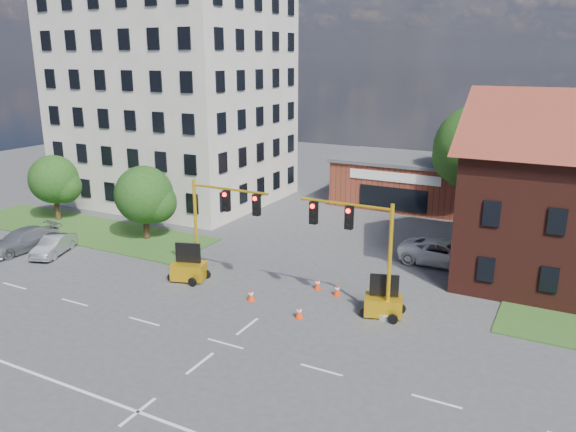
% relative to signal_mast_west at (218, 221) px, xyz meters
% --- Properties ---
extents(ground, '(120.00, 120.00, 0.00)m').
position_rel_signal_mast_west_xyz_m(ground, '(4.36, -6.00, -3.92)').
color(ground, '#464648').
rests_on(ground, ground).
extents(grass_verge_nw, '(22.00, 6.00, 0.08)m').
position_rel_signal_mast_west_xyz_m(grass_verge_nw, '(-15.64, 4.00, -3.88)').
color(grass_verge_nw, '#305720').
rests_on(grass_verge_nw, ground).
extents(lane_markings, '(60.00, 36.00, 0.01)m').
position_rel_signal_mast_west_xyz_m(lane_markings, '(4.36, -9.00, -3.91)').
color(lane_markings, white).
rests_on(lane_markings, ground).
extents(office_block, '(18.40, 15.40, 20.60)m').
position_rel_signal_mast_west_xyz_m(office_block, '(-15.64, 15.91, 6.39)').
color(office_block, beige).
rests_on(office_block, ground).
extents(brick_shop, '(12.40, 8.40, 4.30)m').
position_rel_signal_mast_west_xyz_m(brick_shop, '(4.36, 23.99, -1.76)').
color(brick_shop, brown).
rests_on(brick_shop, ground).
extents(tree_large, '(7.47, 7.12, 9.52)m').
position_rel_signal_mast_west_xyz_m(tree_large, '(11.22, 21.08, 1.79)').
color(tree_large, '#341F13').
rests_on(tree_large, ground).
extents(tree_nw_front, '(4.47, 4.26, 5.55)m').
position_rel_signal_mast_west_xyz_m(tree_nw_front, '(-9.43, 4.58, -0.65)').
color(tree_nw_front, '#341F13').
rests_on(tree_nw_front, ground).
extents(tree_nw_rear, '(4.16, 3.96, 5.45)m').
position_rel_signal_mast_west_xyz_m(tree_nw_rear, '(-19.44, 5.08, -0.60)').
color(tree_nw_rear, '#341F13').
rests_on(tree_nw_rear, ground).
extents(signal_mast_west, '(5.30, 0.60, 6.20)m').
position_rel_signal_mast_west_xyz_m(signal_mast_west, '(0.00, 0.00, 0.00)').
color(signal_mast_west, gray).
rests_on(signal_mast_west, ground).
extents(signal_mast_east, '(5.30, 0.60, 6.20)m').
position_rel_signal_mast_west_xyz_m(signal_mast_east, '(8.71, 0.00, 0.00)').
color(signal_mast_east, gray).
rests_on(signal_mast_east, ground).
extents(trailer_west, '(2.29, 1.87, 2.26)m').
position_rel_signal_mast_west_xyz_m(trailer_west, '(-1.98, -0.43, -3.21)').
color(trailer_west, yellow).
rests_on(trailer_west, ground).
extents(trailer_east, '(2.23, 1.80, 2.20)m').
position_rel_signal_mast_west_xyz_m(trailer_east, '(10.02, 0.37, -3.23)').
color(trailer_east, yellow).
rests_on(trailer_east, ground).
extents(cone_a, '(0.40, 0.40, 0.70)m').
position_rel_signal_mast_west_xyz_m(cone_a, '(2.91, -1.26, -3.58)').
color(cone_a, '#FF380D').
rests_on(cone_a, ground).
extents(cone_b, '(0.40, 0.40, 0.70)m').
position_rel_signal_mast_west_xyz_m(cone_b, '(5.52, 1.93, -3.58)').
color(cone_b, '#FF380D').
rests_on(cone_b, ground).
extents(cone_c, '(0.40, 0.40, 0.70)m').
position_rel_signal_mast_west_xyz_m(cone_c, '(6.25, -1.95, -3.58)').
color(cone_c, '#FF380D').
rests_on(cone_c, ground).
extents(cone_d, '(0.40, 0.40, 0.70)m').
position_rel_signal_mast_west_xyz_m(cone_d, '(6.88, 1.64, -3.58)').
color(cone_d, '#FF380D').
rests_on(cone_d, ground).
extents(pickup_white, '(5.85, 2.72, 1.62)m').
position_rel_signal_mast_west_xyz_m(pickup_white, '(11.17, 9.41, -3.11)').
color(pickup_white, white).
rests_on(pickup_white, ground).
extents(sedan_silver_front, '(2.70, 4.24, 1.32)m').
position_rel_signal_mast_west_xyz_m(sedan_silver_front, '(-13.03, -1.03, -3.26)').
color(sedan_silver_front, '#9A9CA1').
rests_on(sedan_silver_front, ground).
extents(sedan_silver_rear, '(2.65, 5.42, 1.52)m').
position_rel_signal_mast_west_xyz_m(sedan_silver_rear, '(-15.64, -1.46, -3.16)').
color(sedan_silver_rear, '#9A9CA1').
rests_on(sedan_silver_rear, ground).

